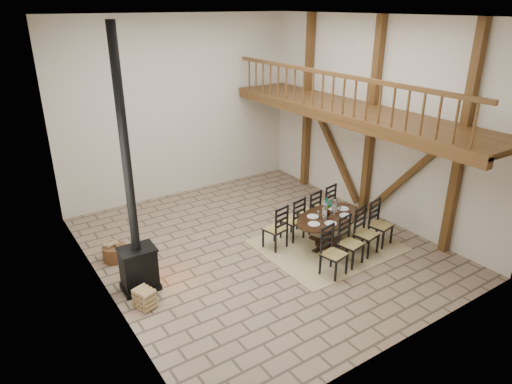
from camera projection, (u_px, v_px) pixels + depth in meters
ground at (260, 245)px, 10.63m from camera, size 8.00×8.00×0.00m
room_shell at (305, 111)px, 10.08m from camera, size 7.02×8.02×5.01m
rug at (327, 245)px, 10.61m from camera, size 3.00×2.50×0.02m
dining_table at (328, 231)px, 10.47m from camera, size 2.65×2.48×1.19m
wood_stove at (135, 239)px, 8.60m from camera, size 0.72×0.57×5.00m
log_basket at (115, 252)px, 9.97m from camera, size 0.52×0.52×0.43m
log_stack at (145, 298)px, 8.40m from camera, size 0.39×0.46×0.39m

